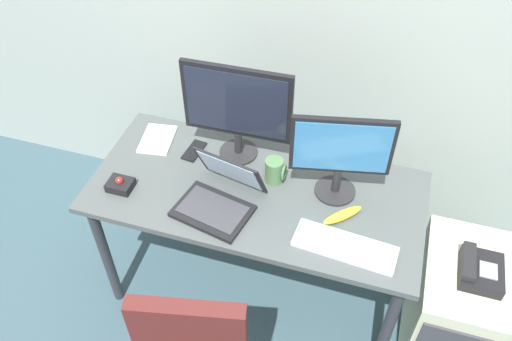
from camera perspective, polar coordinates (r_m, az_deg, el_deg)
name	(u,v)px	position (r m, az deg, el deg)	size (l,w,h in m)	color
ground_plane	(256,285)	(2.93, 0.00, -12.23)	(8.00, 8.00, 0.00)	#37515A
desk	(256,203)	(2.40, 0.00, -3.53)	(1.47, 0.68, 0.76)	#494F4E
file_cabinet	(459,311)	(2.66, 21.07, -13.99)	(0.42, 0.53, 0.62)	beige
desk_phone	(479,270)	(2.37, 23.01, -9.89)	(0.17, 0.20, 0.09)	black
monitor_main	(237,107)	(2.32, -2.07, 6.84)	(0.50, 0.18, 0.48)	#262628
monitor_side	(341,152)	(2.18, 9.16, 1.96)	(0.42, 0.18, 0.41)	#262628
keyboard	(345,246)	(2.14, 9.59, -8.07)	(0.42, 0.17, 0.03)	silver
laptop	(219,196)	(2.24, -4.00, -2.75)	(0.37, 0.37, 0.22)	black
trackball_mouse	(120,184)	(2.40, -14.47, -1.47)	(0.11, 0.09, 0.07)	black
coffee_mug	(275,171)	(2.33, 2.05, -0.02)	(0.09, 0.08, 0.12)	#527F4E
paper_notepad	(157,139)	(2.61, -10.61, 3.34)	(0.15, 0.21, 0.01)	white
cell_phone	(194,151)	(2.52, -6.70, 2.14)	(0.07, 0.14, 0.01)	black
banana	(342,215)	(2.24, 9.34, -4.80)	(0.19, 0.04, 0.04)	yellow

